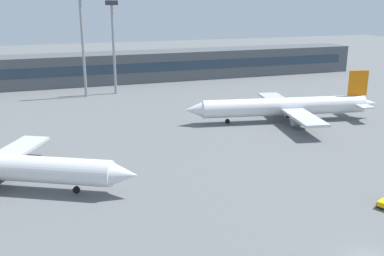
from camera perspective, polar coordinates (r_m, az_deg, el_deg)
ground_plane at (r=79.66m, az=3.14°, el=-1.77°), size 400.00×400.00×0.00m
terminal_building at (r=140.56m, az=-7.13°, el=7.91°), size 149.45×12.13×9.00m
airplane_mid at (r=94.04m, az=11.77°, el=2.73°), size 41.78×29.46×10.38m
floodlight_tower_west at (r=120.54m, az=-10.16°, el=11.09°), size 3.20×0.80×24.54m
floodlight_tower_east at (r=118.02m, az=-14.03°, el=11.27°), size 3.20×0.80×26.54m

